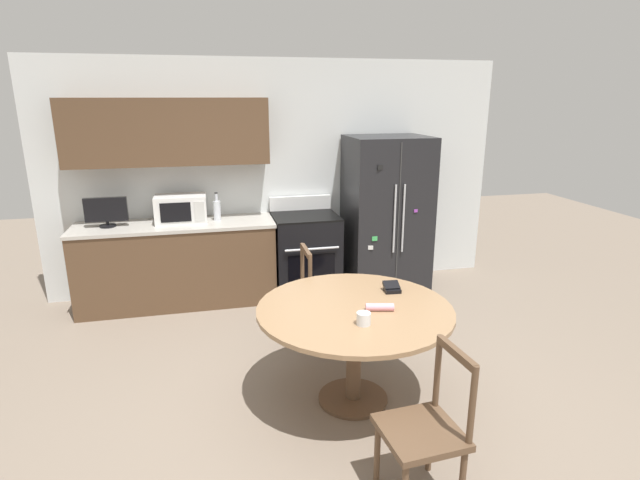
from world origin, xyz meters
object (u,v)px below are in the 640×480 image
(oven_range, at_px, (306,254))
(wallet, at_px, (392,288))
(microwave, at_px, (181,209))
(refrigerator, at_px, (386,215))
(counter_bottle, at_px, (217,210))
(dining_chair_near, at_px, (425,430))
(countertop_tv, at_px, (106,211))
(dining_chair_far, at_px, (323,296))
(candle_glass, at_px, (364,319))

(oven_range, distance_m, wallet, 2.00)
(microwave, distance_m, wallet, 2.60)
(refrigerator, relative_size, oven_range, 1.64)
(refrigerator, bearing_deg, wallet, -109.14)
(counter_bottle, bearing_deg, wallet, -58.52)
(microwave, bearing_deg, refrigerator, -3.32)
(dining_chair_near, bearing_deg, wallet, -16.39)
(countertop_tv, relative_size, wallet, 3.06)
(microwave, xyz_separation_m, dining_chair_far, (1.25, -1.26, -0.61))
(oven_range, distance_m, counter_bottle, 1.11)
(counter_bottle, height_order, candle_glass, counter_bottle)
(countertop_tv, bearing_deg, refrigerator, -1.68)
(dining_chair_far, bearing_deg, refrigerator, 138.85)
(wallet, bearing_deg, dining_chair_near, -102.01)
(dining_chair_far, height_order, candle_glass, dining_chair_far)
(counter_bottle, distance_m, dining_chair_far, 1.63)
(oven_range, relative_size, candle_glass, 11.46)
(refrigerator, distance_m, oven_range, 1.03)
(refrigerator, height_order, oven_range, refrigerator)
(wallet, bearing_deg, dining_chair_far, 114.78)
(counter_bottle, distance_m, dining_chair_near, 3.42)
(oven_range, distance_m, countertop_tv, 2.15)
(countertop_tv, distance_m, dining_chair_far, 2.42)
(microwave, xyz_separation_m, candle_glass, (1.22, -2.54, -0.26))
(oven_range, relative_size, wallet, 7.93)
(refrigerator, height_order, counter_bottle, refrigerator)
(oven_range, bearing_deg, dining_chair_near, -89.68)
(counter_bottle, height_order, dining_chair_far, counter_bottle)
(refrigerator, relative_size, dining_chair_near, 1.96)
(refrigerator, bearing_deg, candle_glass, -113.59)
(oven_range, bearing_deg, countertop_tv, 179.08)
(countertop_tv, distance_m, candle_glass, 3.18)
(candle_glass, xyz_separation_m, wallet, (0.39, 0.50, -0.01))
(refrigerator, height_order, candle_glass, refrigerator)
(refrigerator, bearing_deg, dining_chair_far, -131.85)
(dining_chair_far, relative_size, candle_glass, 9.57)
(oven_range, xyz_separation_m, candle_glass, (-0.11, -2.46, 0.32))
(countertop_tv, relative_size, dining_chair_far, 0.46)
(refrigerator, height_order, microwave, refrigerator)
(countertop_tv, distance_m, dining_chair_near, 3.87)
(candle_glass, relative_size, wallet, 0.69)
(counter_bottle, distance_m, wallet, 2.37)
(countertop_tv, height_order, wallet, countertop_tv)
(microwave, distance_m, dining_chair_near, 3.56)
(oven_range, height_order, countertop_tv, countertop_tv)
(oven_range, height_order, dining_chair_near, oven_range)
(countertop_tv, relative_size, counter_bottle, 1.37)
(oven_range, relative_size, dining_chair_far, 1.20)
(countertop_tv, bearing_deg, dining_chair_near, -56.89)
(microwave, relative_size, dining_chair_far, 0.59)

